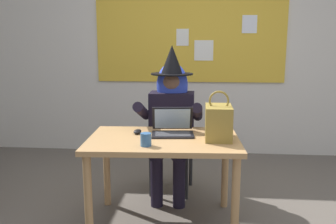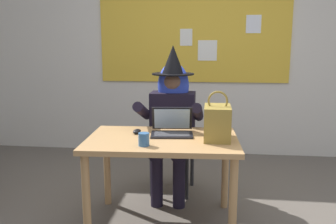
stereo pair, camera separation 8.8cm
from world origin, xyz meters
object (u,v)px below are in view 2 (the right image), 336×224
(laptop, at_px, (172,128))
(computer_mouse, at_px, (137,131))
(desk_main, at_px, (162,150))
(person_costumed, at_px, (172,113))
(chair_at_desk, at_px, (174,138))
(coffee_mug, at_px, (144,139))
(handbag, at_px, (217,122))

(laptop, bearing_deg, computer_mouse, 177.08)
(desk_main, distance_m, person_costumed, 0.65)
(computer_mouse, bearing_deg, chair_at_desk, 75.41)
(person_costumed, distance_m, computer_mouse, 0.56)
(coffee_mug, bearing_deg, computer_mouse, 109.28)
(laptop, xyz_separation_m, coffee_mug, (-0.17, -0.36, -0.00))
(chair_at_desk, relative_size, laptop, 2.53)
(computer_mouse, bearing_deg, coffee_mug, -63.57)
(handbag, bearing_deg, person_costumed, 124.20)
(person_costumed, xyz_separation_m, handbag, (0.41, -0.61, 0.05))
(desk_main, relative_size, coffee_mug, 12.75)
(laptop, height_order, coffee_mug, laptop)
(person_costumed, bearing_deg, laptop, 6.63)
(desk_main, distance_m, laptop, 0.21)
(person_costumed, bearing_deg, desk_main, -0.31)
(person_costumed, bearing_deg, chair_at_desk, 176.73)
(laptop, bearing_deg, handbag, -24.01)
(person_costumed, distance_m, handbag, 0.74)
(computer_mouse, distance_m, coffee_mug, 0.37)
(person_costumed, distance_m, laptop, 0.49)
(computer_mouse, bearing_deg, person_costumed, 71.56)
(laptop, xyz_separation_m, handbag, (0.36, -0.12, 0.09))
(desk_main, bearing_deg, computer_mouse, 152.06)
(desk_main, relative_size, person_costumed, 0.85)
(laptop, bearing_deg, chair_at_desk, 88.20)
(desk_main, distance_m, coffee_mug, 0.29)
(coffee_mug, bearing_deg, handbag, 24.66)
(desk_main, bearing_deg, chair_at_desk, 88.37)
(laptop, bearing_deg, coffee_mug, -120.19)
(laptop, bearing_deg, desk_main, -120.36)
(chair_at_desk, bearing_deg, laptop, 9.44)
(person_costumed, xyz_separation_m, computer_mouse, (-0.24, -0.50, -0.06))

